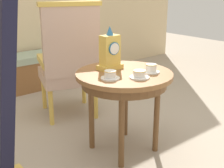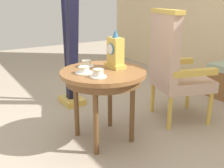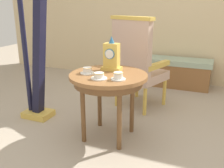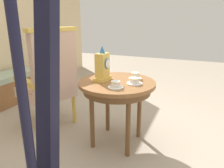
# 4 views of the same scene
# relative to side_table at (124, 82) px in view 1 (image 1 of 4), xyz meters

# --- Properties ---
(ground_plane) EXTENTS (10.00, 10.00, 0.00)m
(ground_plane) POSITION_rel_side_table_xyz_m (-0.02, -0.04, -0.58)
(ground_plane) COLOR tan
(side_table) EXTENTS (0.74, 0.74, 0.65)m
(side_table) POSITION_rel_side_table_xyz_m (0.00, 0.00, 0.00)
(side_table) COLOR brown
(side_table) RESTS_ON ground
(teacup_left) EXTENTS (0.14, 0.14, 0.06)m
(teacup_left) POSITION_rel_side_table_xyz_m (-0.19, -0.06, 0.10)
(teacup_left) COLOR white
(teacup_left) RESTS_ON side_table
(teacup_right) EXTENTS (0.14, 0.14, 0.06)m
(teacup_right) POSITION_rel_side_table_xyz_m (-0.01, -0.18, 0.10)
(teacup_right) COLOR white
(teacup_right) RESTS_ON side_table
(teacup_center) EXTENTS (0.13, 0.13, 0.07)m
(teacup_center) POSITION_rel_side_table_xyz_m (0.15, -0.13, 0.11)
(teacup_center) COLOR white
(teacup_center) RESTS_ON side_table
(mantel_clock) EXTENTS (0.19, 0.11, 0.34)m
(mantel_clock) POSITION_rel_side_table_xyz_m (-0.02, 0.14, 0.21)
(mantel_clock) COLOR gold
(mantel_clock) RESTS_ON side_table
(armchair) EXTENTS (0.68, 0.68, 1.14)m
(armchair) POSITION_rel_side_table_xyz_m (0.03, 0.82, 0.02)
(armchair) COLOR #CCA893
(armchair) RESTS_ON ground
(window_bench) EXTENTS (1.14, 0.40, 0.44)m
(window_bench) POSITION_rel_side_table_xyz_m (0.32, 1.91, -0.35)
(window_bench) COLOR #9EB299
(window_bench) RESTS_ON ground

